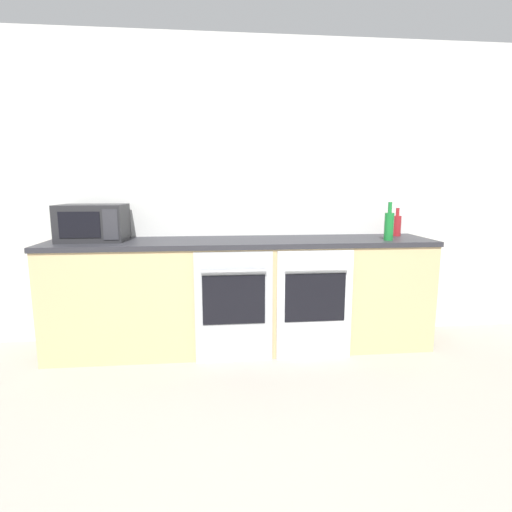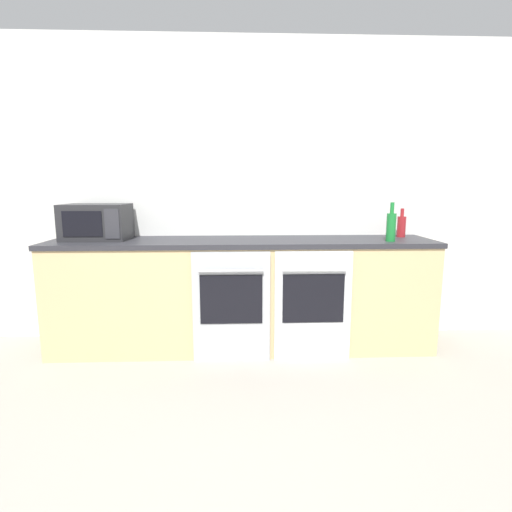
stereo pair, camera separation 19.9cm
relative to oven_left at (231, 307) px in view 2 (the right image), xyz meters
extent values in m
cube|color=silver|center=(0.09, 0.63, 0.86)|extent=(10.00, 0.06, 2.60)
cube|color=tan|center=(0.09, 0.31, 0.00)|extent=(3.11, 0.58, 0.88)
cube|color=#28282D|center=(0.09, 0.31, 0.46)|extent=(3.14, 0.61, 0.04)
cube|color=#A8AAAF|center=(0.00, 0.00, -0.01)|extent=(0.59, 0.03, 0.87)
cube|color=black|center=(0.00, -0.02, 0.06)|extent=(0.47, 0.01, 0.38)
cylinder|color=#A8AAAF|center=(0.00, -0.04, 0.29)|extent=(0.49, 0.02, 0.02)
cube|color=silver|center=(0.63, 0.00, -0.01)|extent=(0.59, 0.03, 0.87)
cube|color=black|center=(0.63, -0.02, 0.06)|extent=(0.47, 0.01, 0.38)
cylinder|color=silver|center=(0.63, -0.04, 0.29)|extent=(0.49, 0.02, 0.02)
cube|color=#232326|center=(-1.10, 0.37, 0.62)|extent=(0.50, 0.38, 0.29)
cube|color=black|center=(-1.15, 0.18, 0.62)|extent=(0.30, 0.01, 0.20)
cube|color=#2D2D33|center=(-0.92, 0.18, 0.62)|extent=(0.11, 0.01, 0.23)
cylinder|color=#19722D|center=(1.27, 0.16, 0.59)|extent=(0.07, 0.07, 0.22)
cylinder|color=#19722D|center=(1.27, 0.16, 0.74)|extent=(0.03, 0.03, 0.09)
cylinder|color=maroon|center=(1.46, 0.43, 0.57)|extent=(0.07, 0.07, 0.18)
cylinder|color=maroon|center=(1.46, 0.43, 0.69)|extent=(0.03, 0.03, 0.07)
camera|label=1|loc=(-0.13, -2.93, 0.90)|focal=28.00mm
camera|label=2|loc=(0.07, -2.95, 0.90)|focal=28.00mm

